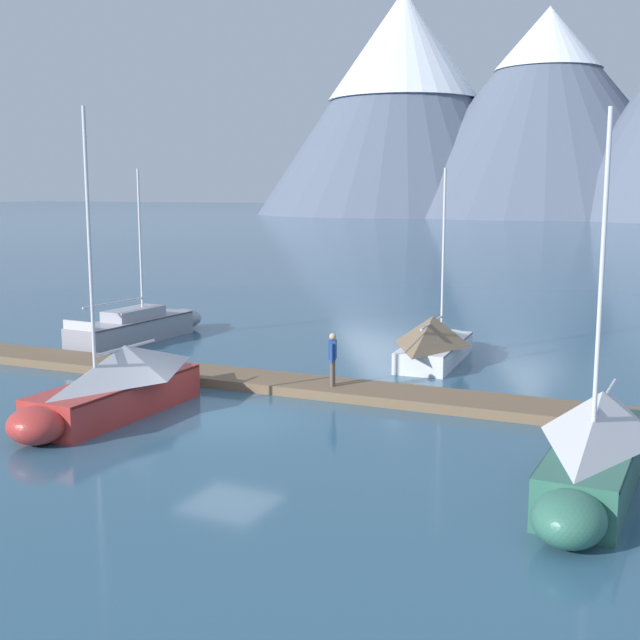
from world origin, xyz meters
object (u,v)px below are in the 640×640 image
Objects in this scene: sailboat_second_berth at (113,384)px; person_on_dock at (333,356)px; sailboat_mid_dock_port at (436,339)px; sailboat_mid_dock_starboard at (596,447)px; sailboat_nearest_berth at (142,326)px.

sailboat_second_berth is 5.11× the size of person_on_dock.
sailboat_mid_dock_starboard is at bearing -57.65° from sailboat_mid_dock_port.
sailboat_mid_dock_port is at bearing 4.94° from sailboat_nearest_berth.
sailboat_second_berth is 13.25m from sailboat_mid_dock_starboard.
sailboat_mid_dock_starboard is (7.22, -11.40, 0.12)m from sailboat_mid_dock_port.
sailboat_second_berth is (6.87, -10.11, 0.33)m from sailboat_nearest_berth.
person_on_dock is at bearing 46.78° from sailboat_second_berth.
sailboat_mid_dock_starboard is 4.76× the size of person_on_dock.
sailboat_second_berth is at bearing -133.22° from person_on_dock.
person_on_dock is (11.52, -5.17, 0.66)m from sailboat_nearest_berth.
person_on_dock is (-1.39, -6.29, 0.41)m from sailboat_mid_dock_port.
sailboat_nearest_berth is 1.08× the size of sailboat_mid_dock_port.
sailboat_second_berth is 12.75m from sailboat_mid_dock_port.
sailboat_nearest_berth is at bearing 152.94° from sailboat_mid_dock_starboard.
sailboat_mid_dock_port is (12.91, 1.12, 0.25)m from sailboat_nearest_berth.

